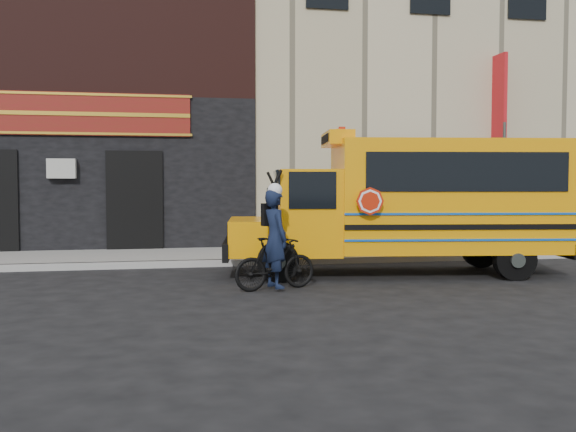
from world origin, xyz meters
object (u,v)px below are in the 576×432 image
(school_bus, at_px, (413,201))
(bicycle, at_px, (275,263))
(cyclist, at_px, (275,241))
(sign_pole, at_px, (504,183))

(school_bus, distance_m, bicycle, 3.60)
(school_bus, height_order, cyclist, school_bus)
(sign_pole, xyz_separation_m, cyclist, (-6.54, -3.90, -1.01))
(bicycle, distance_m, cyclist, 0.40)
(school_bus, relative_size, cyclist, 4.13)
(cyclist, bearing_deg, bicycle, -39.28)
(sign_pole, distance_m, cyclist, 7.68)
(school_bus, height_order, bicycle, school_bus)
(sign_pole, distance_m, bicycle, 7.71)
(school_bus, xyz_separation_m, cyclist, (-3.14, -1.48, -0.65))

